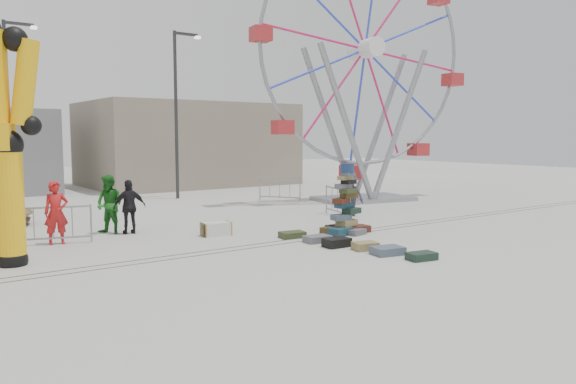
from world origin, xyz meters
TOP-DOWN VIEW (x-y plane):
  - ground at (0.00, 0.00)m, footprint 90.00×90.00m
  - track_line_near at (0.00, 0.60)m, footprint 40.00×0.04m
  - track_line_far at (0.00, 1.00)m, footprint 40.00×0.04m
  - building_right at (7.00, 20.00)m, footprint 12.00×8.00m
  - lamp_post_right at (3.09, 13.00)m, footprint 1.41×0.25m
  - lamp_post_left at (-3.91, 15.00)m, footprint 1.41×0.25m
  - suitcase_tower at (3.07, 0.90)m, footprint 1.54×1.37m
  - ferris_wheel at (9.73, 7.06)m, footprint 10.53×3.40m
  - steamer_trunk at (-0.45, 2.89)m, footprint 0.92×0.61m
  - row_case_0 at (1.22, 1.22)m, footprint 0.81×0.60m
  - row_case_1 at (1.38, 0.22)m, footprint 0.79×0.55m
  - row_case_2 at (1.38, -0.62)m, footprint 0.75×0.50m
  - row_case_3 at (1.72, -1.39)m, footprint 0.74×0.62m
  - row_case_4 at (1.78, -2.15)m, footprint 0.90×0.72m
  - row_case_5 at (1.99, -3.09)m, footprint 0.78×0.57m
  - barricade_dummy_c at (-4.82, 4.33)m, footprint 1.94×0.67m
  - barricade_wheel_front at (5.31, 3.84)m, footprint 0.61×1.96m
  - barricade_wheel_back at (6.42, 9.22)m, footprint 1.23×1.70m
  - pedestrian_red at (-4.74, 4.31)m, footprint 0.68×0.48m
  - pedestrian_green at (-2.96, 5.12)m, footprint 1.06×1.13m
  - pedestrian_black at (-2.46, 4.75)m, footprint 1.04×0.54m
  - pedestrian_grey at (5.78, 3.60)m, footprint 0.90×1.17m

SIDE VIEW (x-z plane):
  - ground at x=0.00m, z-range 0.00..0.00m
  - track_line_near at x=0.00m, z-range 0.00..0.01m
  - track_line_far at x=0.00m, z-range 0.00..0.01m
  - row_case_0 at x=1.22m, z-range 0.00..0.19m
  - row_case_5 at x=1.99m, z-range 0.00..0.19m
  - row_case_1 at x=1.38m, z-range 0.00..0.19m
  - row_case_4 at x=1.78m, z-range 0.00..0.21m
  - row_case_3 at x=1.72m, z-range 0.00..0.22m
  - row_case_2 at x=1.38m, z-range 0.00..0.25m
  - steamer_trunk at x=-0.45m, z-range 0.00..0.40m
  - barricade_dummy_c at x=-4.82m, z-range 0.00..1.10m
  - barricade_wheel_front at x=5.31m, z-range 0.00..1.10m
  - barricade_wheel_back at x=6.42m, z-range 0.00..1.10m
  - suitcase_tower at x=3.07m, z-range -0.48..1.71m
  - pedestrian_grey at x=5.78m, z-range 0.00..1.61m
  - pedestrian_black at x=-2.46m, z-range 0.00..1.69m
  - pedestrian_red at x=-4.74m, z-range 0.00..1.79m
  - pedestrian_green at x=-2.96m, z-range 0.00..1.84m
  - building_right at x=7.00m, z-range 0.00..5.00m
  - lamp_post_right at x=3.09m, z-range 0.48..8.48m
  - lamp_post_left at x=-3.91m, z-range 0.48..8.48m
  - ferris_wheel at x=9.73m, z-range -0.09..12.31m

